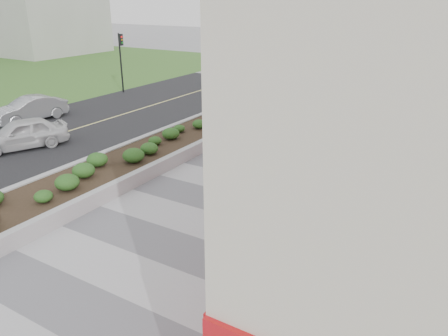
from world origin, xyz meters
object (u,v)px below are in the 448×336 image
at_px(traffic_signal_far, 121,54).
at_px(car_silver, 30,109).
at_px(planter, 150,151).
at_px(car_white, 21,134).
at_px(traffic_signal_near, 236,63).
at_px(car_dark, 242,87).
at_px(skateboarder, 274,172).

distance_m(traffic_signal_far, car_silver, 8.87).
distance_m(planter, traffic_signal_far, 15.00).
height_order(traffic_signal_far, car_silver, traffic_signal_far).
distance_m(traffic_signal_far, car_white, 12.98).
bearing_deg(car_white, traffic_signal_near, 94.66).
relative_size(traffic_signal_far, car_dark, 0.99).
bearing_deg(traffic_signal_far, car_dark, 24.76).
distance_m(skateboarder, car_white, 12.19).
distance_m(traffic_signal_near, car_silver, 12.45).
distance_m(traffic_signal_near, traffic_signal_far, 9.21).
distance_m(car_white, car_silver, 5.11).
bearing_deg(skateboarder, car_dark, 125.68).
distance_m(car_white, car_dark, 15.83).
relative_size(traffic_signal_far, skateboarder, 2.75).
bearing_deg(traffic_signal_far, traffic_signal_near, 3.11).
bearing_deg(skateboarder, traffic_signal_near, 128.42).
bearing_deg(planter, car_silver, 171.84).
bearing_deg(car_silver, skateboarder, 3.09).
xyz_separation_m(traffic_signal_near, car_silver, (-8.27, -9.07, -2.09)).
relative_size(traffic_signal_near, traffic_signal_far, 1.00).
height_order(planter, car_dark, car_dark).
distance_m(planter, skateboarder, 6.01).
distance_m(planter, traffic_signal_near, 10.90).
bearing_deg(car_silver, traffic_signal_near, 57.01).
height_order(planter, traffic_signal_near, traffic_signal_near).
bearing_deg(car_dark, traffic_signal_far, -141.52).
xyz_separation_m(traffic_signal_far, car_silver, (0.93, -8.57, -2.09)).
bearing_deg(car_white, planter, 41.15).
height_order(planter, traffic_signal_far, traffic_signal_far).
bearing_deg(traffic_signal_near, planter, -80.65).
bearing_deg(skateboarder, car_white, -169.82).
height_order(skateboarder, car_dark, skateboarder).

